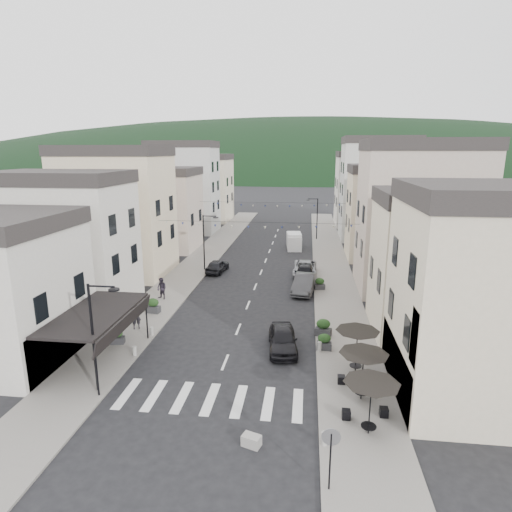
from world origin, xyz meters
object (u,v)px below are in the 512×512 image
Objects in this scene: parked_car_a at (283,339)px; parked_car_c at (305,268)px; parked_car_b at (304,283)px; pedestrian_b at (162,288)px; pedestrian_a at (136,316)px; delivery_van at (294,241)px; parked_car_d at (305,273)px; parked_car_e at (217,266)px.

parked_car_a reaches higher than parked_car_c.
parked_car_b is 2.65× the size of pedestrian_b.
pedestrian_a reaches higher than parked_car_a.
delivery_van is at bearing 102.20° from parked_car_b.
parked_car_d is 9.33m from parked_car_e.
parked_car_b is 1.06× the size of parked_car_d.
parked_car_e is at bearing -178.76° from parked_car_c.
delivery_van is (7.64, 12.38, 0.37)m from parked_car_e.
parked_car_a is 10.70m from pedestrian_a.
delivery_van reaches higher than parked_car_a.
parked_car_a reaches higher than parked_car_d.
pedestrian_a is (-10.22, -27.89, -0.00)m from delivery_van.
parked_car_b is 0.97× the size of parked_car_c.
parked_car_c is 2.74× the size of pedestrian_b.
parked_car_d is 1.15× the size of parked_car_e.
delivery_van is at bearing -115.05° from parked_car_e.
parked_car_b is 15.45m from pedestrian_a.
parked_car_c is (0.00, 5.57, -0.10)m from parked_car_b.
pedestrian_b is (-0.30, 6.32, -0.00)m from pedestrian_a.
parked_car_d is (0.00, -1.62, -0.04)m from parked_car_c.
parked_car_a is at bearing -89.63° from parked_car_d.
parked_car_c is 1.10× the size of parked_car_d.
parked_car_b is at bearing -89.10° from parked_car_c.
parked_car_e is 9.63m from pedestrian_b.
parked_car_e is at bearing 96.46° from pedestrian_b.
parked_car_d is at bearing -88.84° from delivery_van.
pedestrian_a is at bearing -63.47° from pedestrian_b.
parked_car_e is (-7.95, 17.37, -0.06)m from parked_car_a.
parked_car_c is 12.43m from delivery_van.
parked_car_c is at bearing -88.00° from delivery_van.
parked_car_d is 14.04m from delivery_van.
parked_car_d is at bearing 19.95° from pedestrian_a.
parked_car_b is at bearing 155.71° from parked_car_e.
parked_car_c is at bearing 97.22° from parked_car_b.
parked_car_c is 9.20m from parked_car_e.
pedestrian_a is at bearing -125.32° from parked_car_d.
parked_car_b is at bearing 10.47° from pedestrian_a.
parked_car_e is (-9.20, -0.06, -0.02)m from parked_car_c.
parked_car_d is at bearing 79.22° from parked_car_a.
delivery_van is 2.47× the size of pedestrian_a.
delivery_van reaches higher than parked_car_e.
pedestrian_a is 1.00× the size of pedestrian_b.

